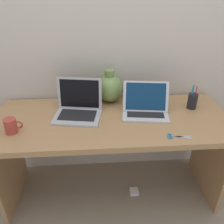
{
  "coord_description": "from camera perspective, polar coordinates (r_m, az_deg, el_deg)",
  "views": [
    {
      "loc": [
        -0.1,
        -1.4,
        1.61
      ],
      "look_at": [
        0.0,
        0.0,
        0.78
      ],
      "focal_mm": 38.35,
      "sensor_mm": 36.0,
      "label": 1
    }
  ],
  "objects": [
    {
      "name": "scissors",
      "position": [
        1.52,
        14.67,
        -5.65
      ],
      "size": [
        0.15,
        0.06,
        0.01
      ],
      "color": "#B7B7BC",
      "rests_on": "desk"
    },
    {
      "name": "ground_plane",
      "position": [
        2.13,
        0.0,
        -18.28
      ],
      "size": [
        6.0,
        6.0,
        0.0
      ],
      "primitive_type": "plane",
      "color": "gray"
    },
    {
      "name": "coffee_mug",
      "position": [
        1.62,
        -22.92,
        -3.03
      ],
      "size": [
        0.12,
        0.08,
        0.1
      ],
      "color": "#B23D33",
      "rests_on": "desk"
    },
    {
      "name": "laptop_right",
      "position": [
        1.71,
        7.99,
        1.52
      ],
      "size": [
        0.35,
        0.26,
        0.21
      ],
      "color": "silver",
      "rests_on": "desk"
    },
    {
      "name": "green_vase",
      "position": [
        1.84,
        -0.58,
        5.79
      ],
      "size": [
        0.21,
        0.21,
        0.25
      ],
      "color": "#75934C",
      "rests_on": "desk"
    },
    {
      "name": "desk",
      "position": [
        1.74,
        0.0,
        -5.6
      ],
      "size": [
        1.64,
        0.65,
        0.73
      ],
      "color": "#AD7F51",
      "rests_on": "ground"
    },
    {
      "name": "back_wall",
      "position": [
        1.81,
        -0.84,
        17.66
      ],
      "size": [
        4.4,
        0.04,
        2.4
      ],
      "primitive_type": "cube",
      "color": "beige",
      "rests_on": "ground"
    },
    {
      "name": "laptop_left",
      "position": [
        1.69,
        -7.99,
        1.52
      ],
      "size": [
        0.35,
        0.29,
        0.25
      ],
      "color": "#B2B2B7",
      "rests_on": "desk"
    },
    {
      "name": "power_brick",
      "position": [
        2.12,
        5.29,
        -18.35
      ],
      "size": [
        0.07,
        0.07,
        0.03
      ],
      "primitive_type": "cube",
      "color": "white",
      "rests_on": "ground"
    },
    {
      "name": "pen_cup",
      "position": [
        1.85,
        18.61,
        2.54
      ],
      "size": [
        0.07,
        0.07,
        0.19
      ],
      "color": "black",
      "rests_on": "desk"
    }
  ]
}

